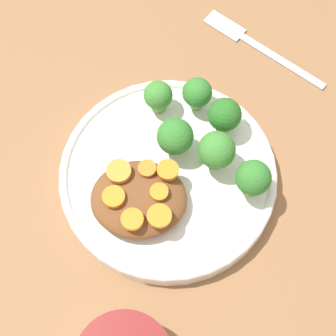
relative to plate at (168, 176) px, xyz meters
The scene contains 17 objects.
ground_plane 0.01m from the plate, ahead, with size 4.00×4.00×0.00m, color #8C603D.
plate is the anchor object (origin of this frame).
stew_mound 0.05m from the plate, 39.30° to the right, with size 0.09×0.11×0.03m, color brown.
broccoli_floret_0 0.09m from the plate, 134.12° to the left, with size 0.04×0.04×0.05m.
broccoli_floret_1 0.09m from the plate, behind, with size 0.03×0.03×0.05m.
broccoli_floret_2 0.05m from the plate, 166.88° to the left, with size 0.04×0.04×0.05m.
broccoli_floret_3 0.10m from the plate, 79.24° to the left, with size 0.04×0.04×0.05m.
broccoli_floret_4 0.07m from the plate, 104.32° to the left, with size 0.04×0.04×0.06m.
broccoli_floret_5 0.10m from the plate, 160.75° to the left, with size 0.04×0.04×0.05m.
carrot_slice_0 0.04m from the plate, 16.53° to the left, with size 0.02×0.02×0.01m, color orange.
carrot_slice_1 0.05m from the plate, 69.67° to the right, with size 0.02×0.02×0.00m, color orange.
carrot_slice_2 0.07m from the plate, 75.99° to the right, with size 0.03×0.03×0.01m, color orange.
carrot_slice_3 0.05m from the plate, 13.55° to the right, with size 0.02×0.02×0.00m, color orange.
carrot_slice_4 0.07m from the plate, ahead, with size 0.03×0.03×0.01m, color orange.
carrot_slice_5 0.09m from the plate, 27.84° to the right, with size 0.02×0.02×0.01m, color orange.
carrot_slice_6 0.08m from the plate, 52.90° to the right, with size 0.02×0.02×0.01m, color orange.
fork 0.23m from the plate, 151.89° to the left, with size 0.12×0.16×0.01m.
Camera 1 is at (0.26, 0.01, 0.61)m, focal length 60.00 mm.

